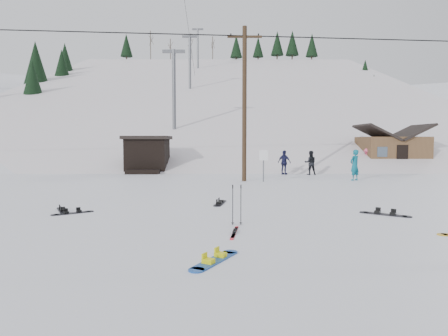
{
  "coord_description": "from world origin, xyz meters",
  "views": [
    {
      "loc": [
        0.66,
        -9.53,
        2.42
      ],
      "look_at": [
        0.75,
        5.11,
        1.4
      ],
      "focal_mm": 32.0,
      "sensor_mm": 36.0,
      "label": 1
    }
  ],
  "objects_px": {
    "utility_pole": "(244,102)",
    "cabin": "(392,151)",
    "hero_snowboard": "(215,260)",
    "hero_skis": "(234,232)"
  },
  "relations": [
    {
      "from": "cabin",
      "to": "hero_skis",
      "type": "relative_size",
      "value": 3.59
    },
    {
      "from": "utility_pole",
      "to": "cabin",
      "type": "relative_size",
      "value": 1.67
    },
    {
      "from": "cabin",
      "to": "hero_snowboard",
      "type": "bearing_deg",
      "value": -119.41
    },
    {
      "from": "hero_skis",
      "to": "hero_snowboard",
      "type": "bearing_deg",
      "value": -93.68
    },
    {
      "from": "utility_pole",
      "to": "cabin",
      "type": "distance_m",
      "value": 16.71
    },
    {
      "from": "hero_skis",
      "to": "cabin",
      "type": "bearing_deg",
      "value": 66.32
    },
    {
      "from": "utility_pole",
      "to": "cabin",
      "type": "xyz_separation_m",
      "value": [
        13.0,
        10.0,
        -3.2
      ]
    },
    {
      "from": "cabin",
      "to": "hero_skis",
      "type": "xyz_separation_m",
      "value": [
        -14.0,
        -23.25,
        -1.46
      ]
    },
    {
      "from": "cabin",
      "to": "hero_skis",
      "type": "bearing_deg",
      "value": -121.06
    },
    {
      "from": "utility_pole",
      "to": "hero_snowboard",
      "type": "distance_m",
      "value": 16.42
    }
  ]
}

